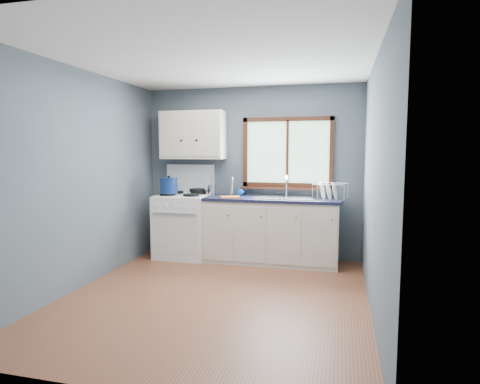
% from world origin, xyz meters
% --- Properties ---
extents(floor, '(3.20, 3.60, 0.02)m').
position_xyz_m(floor, '(0.00, 0.00, -0.01)').
color(floor, brown).
rests_on(floor, ground).
extents(ceiling, '(3.20, 3.60, 0.02)m').
position_xyz_m(ceiling, '(0.00, 0.00, 2.51)').
color(ceiling, white).
rests_on(ceiling, wall_back).
extents(wall_back, '(3.20, 0.02, 2.50)m').
position_xyz_m(wall_back, '(0.00, 1.81, 1.25)').
color(wall_back, '#515D64').
rests_on(wall_back, ground).
extents(wall_front, '(3.20, 0.02, 2.50)m').
position_xyz_m(wall_front, '(0.00, -1.81, 1.25)').
color(wall_front, '#515D64').
rests_on(wall_front, ground).
extents(wall_left, '(0.02, 3.60, 2.50)m').
position_xyz_m(wall_left, '(-1.61, 0.00, 1.25)').
color(wall_left, '#515D64').
rests_on(wall_left, ground).
extents(wall_right, '(0.02, 3.60, 2.50)m').
position_xyz_m(wall_right, '(1.61, 0.00, 1.25)').
color(wall_right, '#515D64').
rests_on(wall_right, ground).
extents(gas_range, '(0.76, 0.69, 1.36)m').
position_xyz_m(gas_range, '(-0.95, 1.47, 0.49)').
color(gas_range, white).
rests_on(gas_range, floor).
extents(base_cabinets, '(1.85, 0.60, 0.88)m').
position_xyz_m(base_cabinets, '(0.36, 1.49, 0.41)').
color(base_cabinets, beige).
rests_on(base_cabinets, floor).
extents(countertop, '(1.89, 0.64, 0.04)m').
position_xyz_m(countertop, '(0.36, 1.49, 0.90)').
color(countertop, black).
rests_on(countertop, base_cabinets).
extents(sink, '(0.84, 0.46, 0.44)m').
position_xyz_m(sink, '(0.54, 1.49, 0.86)').
color(sink, silver).
rests_on(sink, countertop).
extents(window, '(1.36, 0.10, 1.03)m').
position_xyz_m(window, '(0.54, 1.77, 1.48)').
color(window, '#9EC6A8').
rests_on(window, wall_back).
extents(upper_cabinets, '(0.95, 0.35, 0.70)m').
position_xyz_m(upper_cabinets, '(-0.85, 1.63, 1.80)').
color(upper_cabinets, beige).
rests_on(upper_cabinets, wall_back).
extents(skillet, '(0.37, 0.29, 0.05)m').
position_xyz_m(skillet, '(-0.78, 1.61, 0.98)').
color(skillet, black).
rests_on(skillet, gas_range).
extents(stockpot, '(0.29, 0.29, 0.26)m').
position_xyz_m(stockpot, '(-1.12, 1.33, 1.07)').
color(stockpot, navy).
rests_on(stockpot, gas_range).
extents(utensil_crock, '(0.14, 0.14, 0.37)m').
position_xyz_m(utensil_crock, '(-0.56, 1.61, 1.00)').
color(utensil_crock, silver).
rests_on(utensil_crock, countertop).
extents(thermos, '(0.07, 0.07, 0.28)m').
position_xyz_m(thermos, '(-0.27, 1.64, 1.06)').
color(thermos, silver).
rests_on(thermos, countertop).
extents(soap_bottle, '(0.10, 0.10, 0.23)m').
position_xyz_m(soap_bottle, '(-0.14, 1.63, 1.04)').
color(soap_bottle, blue).
rests_on(soap_bottle, countertop).
extents(dish_towel, '(0.31, 0.26, 0.02)m').
position_xyz_m(dish_towel, '(-0.20, 1.32, 0.93)').
color(dish_towel, orange).
rests_on(dish_towel, countertop).
extents(dish_rack, '(0.49, 0.40, 0.23)m').
position_xyz_m(dish_rack, '(1.15, 1.51, 0.98)').
color(dish_rack, silver).
rests_on(dish_rack, countertop).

